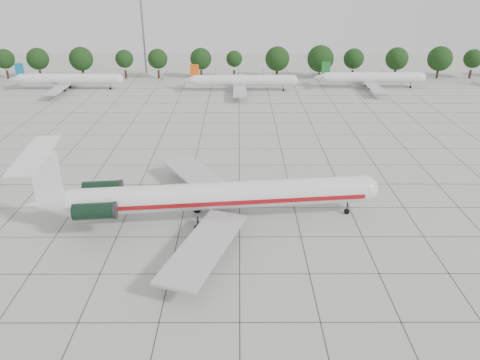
{
  "coord_description": "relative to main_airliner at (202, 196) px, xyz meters",
  "views": [
    {
      "loc": [
        -0.06,
        -60.02,
        32.21
      ],
      "look_at": [
        0.08,
        2.09,
        3.5
      ],
      "focal_mm": 35.0,
      "sensor_mm": 36.0,
      "label": 1
    }
  ],
  "objects": [
    {
      "name": "tree_line",
      "position": [
        -6.62,
        89.0,
        2.06
      ],
      "size": [
        249.86,
        8.44,
        10.22
      ],
      "color": "#332114",
      "rests_on": "ground"
    },
    {
      "name": "ground_crew",
      "position": [
        22.39,
        7.07,
        -2.97
      ],
      "size": [
        0.83,
        0.76,
        1.91
      ],
      "primitive_type": "imported",
      "rotation": [
        0.0,
        0.0,
        3.72
      ],
      "color": "orange",
      "rests_on": "ground"
    },
    {
      "name": "bg_airliner_d",
      "position": [
        42.78,
        76.52,
        -1.01
      ],
      "size": [
        28.24,
        27.2,
        7.4
      ],
      "color": "silver",
      "rests_on": "ground"
    },
    {
      "name": "apron_joints",
      "position": [
        5.06,
        19.0,
        -3.91
      ],
      "size": [
        170.0,
        170.0,
        0.02
      ],
      "primitive_type": "cube",
      "color": "#383838",
      "rests_on": "ground"
    },
    {
      "name": "ground",
      "position": [
        5.06,
        4.0,
        -3.92
      ],
      "size": [
        260.0,
        260.0,
        0.0
      ],
      "primitive_type": "plane",
      "color": "#AEAEA6",
      "rests_on": "ground"
    },
    {
      "name": "main_airliner",
      "position": [
        0.0,
        0.0,
        0.0
      ],
      "size": [
        47.26,
        37.0,
        11.1
      ],
      "rotation": [
        0.0,
        0.0,
        0.11
      ],
      "color": "silver",
      "rests_on": "ground"
    },
    {
      "name": "floodlight_mast",
      "position": [
        -24.94,
        96.0,
        10.36
      ],
      "size": [
        1.6,
        1.6,
        25.45
      ],
      "color": "slate",
      "rests_on": "ground"
    },
    {
      "name": "bg_airliner_b",
      "position": [
        -42.76,
        74.82,
        -1.01
      ],
      "size": [
        28.24,
        27.2,
        7.4
      ],
      "color": "silver",
      "rests_on": "ground"
    },
    {
      "name": "bg_airliner_c",
      "position": [
        6.05,
        72.98,
        -1.01
      ],
      "size": [
        28.24,
        27.2,
        7.4
      ],
      "color": "silver",
      "rests_on": "ground"
    }
  ]
}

